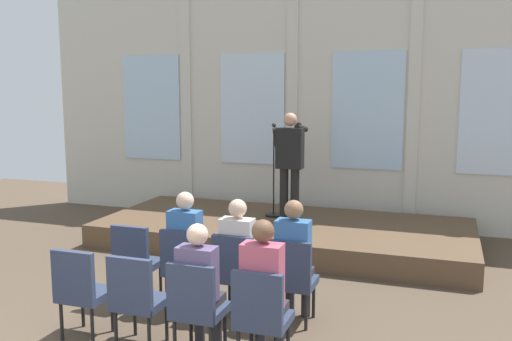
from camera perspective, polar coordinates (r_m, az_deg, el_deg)
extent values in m
cube|color=beige|center=(10.19, 5.43, 6.81)|extent=(10.67, 0.10, 4.38)
cube|color=silver|center=(11.33, -10.68, 6.36)|extent=(1.25, 0.04, 2.05)
cube|color=beige|center=(10.97, -7.14, 6.90)|extent=(0.20, 0.08, 4.38)
cube|color=silver|center=(10.44, -0.39, 6.33)|extent=(1.25, 0.04, 2.05)
cube|color=beige|center=(10.21, 3.75, 6.83)|extent=(0.20, 0.08, 4.38)
cube|color=silver|center=(9.93, 11.36, 6.04)|extent=(1.25, 0.04, 2.05)
cube|color=beige|center=(9.86, 15.88, 6.46)|extent=(0.20, 0.08, 4.38)
cube|color=silver|center=(9.87, 23.78, 5.47)|extent=(1.25, 0.04, 2.05)
cube|color=brown|center=(8.98, 2.87, -6.39)|extent=(5.84, 2.52, 0.36)
cylinder|color=black|center=(8.92, 2.90, -2.47)|extent=(0.14, 0.14, 0.86)
cylinder|color=black|center=(8.88, 4.01, -2.54)|extent=(0.14, 0.14, 0.86)
cube|color=black|center=(8.79, 3.50, 2.29)|extent=(0.42, 0.22, 0.64)
cube|color=navy|center=(8.89, 3.70, 2.86)|extent=(0.06, 0.01, 0.38)
sphere|color=tan|center=(8.76, 3.54, 5.26)|extent=(0.21, 0.21, 0.21)
cylinder|color=black|center=(8.92, 2.16, 3.04)|extent=(0.09, 0.28, 0.45)
cylinder|color=black|center=(8.85, 4.68, 4.36)|extent=(0.15, 0.36, 0.15)
cylinder|color=black|center=(8.98, 4.57, 4.51)|extent=(0.11, 0.34, 0.15)
sphere|color=tan|center=(9.26, 4.37, 4.80)|extent=(0.10, 0.10, 0.10)
cylinder|color=black|center=(9.31, 1.81, -4.60)|extent=(0.28, 0.28, 0.03)
cylinder|color=black|center=(9.17, 1.83, -0.09)|extent=(0.02, 0.02, 1.45)
sphere|color=#262626|center=(9.08, 1.85, 4.68)|extent=(0.07, 0.07, 0.07)
cylinder|color=black|center=(6.88, -9.78, -11.08)|extent=(0.04, 0.04, 0.40)
cylinder|color=black|center=(7.05, -12.39, -10.66)|extent=(0.04, 0.04, 0.40)
cylinder|color=black|center=(6.60, -11.23, -11.98)|extent=(0.04, 0.04, 0.40)
cylinder|color=black|center=(6.78, -13.91, -11.50)|extent=(0.04, 0.04, 0.40)
cube|color=#2D3851|center=(6.75, -11.89, -9.38)|extent=(0.46, 0.44, 0.08)
cube|color=#2D3851|center=(6.51, -12.83, -7.58)|extent=(0.46, 0.06, 0.46)
cylinder|color=black|center=(6.61, -4.91, -11.80)|extent=(0.04, 0.04, 0.40)
cylinder|color=black|center=(6.76, -7.76, -11.39)|extent=(0.04, 0.04, 0.40)
cylinder|color=black|center=(6.32, -6.20, -12.80)|extent=(0.04, 0.04, 0.40)
cylinder|color=black|center=(6.48, -9.15, -12.33)|extent=(0.04, 0.04, 0.40)
cube|color=#2D3851|center=(6.46, -7.05, -10.08)|extent=(0.46, 0.44, 0.08)
cube|color=#2D3851|center=(6.21, -7.87, -8.23)|extent=(0.46, 0.06, 0.46)
cylinder|color=#2D2D33|center=(6.72, -7.03, -11.31)|extent=(0.10, 0.10, 0.44)
cylinder|color=#2D2D33|center=(6.65, -5.60, -11.51)|extent=(0.10, 0.10, 0.44)
cube|color=#2D2D33|center=(6.49, -6.82, -9.42)|extent=(0.34, 0.36, 0.12)
cube|color=#3366A5|center=(6.30, -7.32, -6.68)|extent=(0.36, 0.20, 0.58)
sphere|color=beige|center=(6.22, -7.30, -3.09)|extent=(0.20, 0.20, 0.20)
cylinder|color=black|center=(6.40, 0.34, -12.49)|extent=(0.04, 0.04, 0.40)
cylinder|color=black|center=(6.51, -2.73, -12.10)|extent=(0.04, 0.04, 0.40)
cylinder|color=black|center=(6.10, -0.72, -13.57)|extent=(0.04, 0.04, 0.40)
cylinder|color=black|center=(6.22, -3.92, -13.13)|extent=(0.04, 0.04, 0.40)
cube|color=#2D3851|center=(6.22, -1.77, -10.75)|extent=(0.46, 0.44, 0.08)
cube|color=#2D3851|center=(5.97, -2.44, -8.87)|extent=(0.46, 0.06, 0.46)
cylinder|color=#2D2D33|center=(6.48, -1.94, -12.00)|extent=(0.10, 0.10, 0.44)
cylinder|color=#2D2D33|center=(6.43, -0.41, -12.19)|extent=(0.10, 0.10, 0.44)
cube|color=#2D2D33|center=(6.25, -1.57, -10.06)|extent=(0.34, 0.36, 0.12)
cube|color=silver|center=(6.06, -1.96, -7.44)|extent=(0.36, 0.20, 0.54)
sphere|color=beige|center=(5.98, -1.90, -3.90)|extent=(0.20, 0.20, 0.20)
cylinder|color=black|center=(6.24, 5.94, -13.10)|extent=(0.04, 0.04, 0.40)
cylinder|color=black|center=(6.32, 2.68, -12.76)|extent=(0.04, 0.04, 0.40)
cylinder|color=black|center=(5.93, 5.16, -14.26)|extent=(0.04, 0.04, 0.40)
cylinder|color=black|center=(6.02, 1.74, -13.88)|extent=(0.04, 0.04, 0.40)
cube|color=#2D3851|center=(6.04, 3.90, -11.38)|extent=(0.46, 0.44, 0.08)
cube|color=#2D3851|center=(5.78, 3.43, -9.48)|extent=(0.46, 0.06, 0.46)
cylinder|color=#2D2D33|center=(6.30, 3.51, -12.64)|extent=(0.10, 0.10, 0.44)
cylinder|color=#2D2D33|center=(6.26, 5.14, -12.81)|extent=(0.10, 0.10, 0.44)
cube|color=#2D2D33|center=(6.07, 4.06, -10.66)|extent=(0.34, 0.36, 0.12)
cube|color=#3366A5|center=(5.87, 3.81, -7.82)|extent=(0.36, 0.20, 0.57)
sphere|color=#8C6647|center=(5.79, 3.90, -4.02)|extent=(0.20, 0.20, 0.20)
cylinder|color=black|center=(6.07, -14.55, -13.98)|extent=(0.04, 0.04, 0.40)
cylinder|color=black|center=(6.26, -17.37, -13.37)|extent=(0.04, 0.04, 0.40)
cylinder|color=black|center=(5.81, -16.46, -15.10)|extent=(0.04, 0.04, 0.40)
cylinder|color=black|center=(6.01, -19.35, -14.40)|extent=(0.04, 0.04, 0.40)
cube|color=#2D3851|center=(5.95, -17.04, -12.07)|extent=(0.46, 0.44, 0.08)
cube|color=#2D3851|center=(5.72, -18.29, -10.11)|extent=(0.46, 0.06, 0.46)
cylinder|color=black|center=(5.76, -9.17, -15.04)|extent=(0.04, 0.04, 0.40)
cylinder|color=black|center=(5.93, -12.34, -14.43)|extent=(0.04, 0.04, 0.40)
cylinder|color=black|center=(5.49, -10.91, -16.32)|extent=(0.04, 0.04, 0.40)
cylinder|color=black|center=(5.67, -14.19, -15.62)|extent=(0.04, 0.04, 0.40)
cube|color=#2D3851|center=(5.62, -11.73, -13.10)|extent=(0.46, 0.44, 0.08)
cube|color=#2D3851|center=(5.37, -12.88, -11.09)|extent=(0.46, 0.06, 0.46)
cylinder|color=black|center=(5.52, -3.20, -16.06)|extent=(0.04, 0.04, 0.40)
cylinder|color=black|center=(5.65, -6.71, -15.49)|extent=(0.04, 0.04, 0.40)
cylinder|color=black|center=(5.38, -8.35, -16.83)|extent=(0.04, 0.04, 0.40)
cube|color=#2D3851|center=(5.34, -5.78, -14.13)|extent=(0.46, 0.44, 0.08)
cube|color=#2D3851|center=(5.09, -6.74, -12.08)|extent=(0.46, 0.06, 0.46)
cylinder|color=#2D2D33|center=(5.62, -5.81, -15.41)|extent=(0.10, 0.10, 0.44)
cylinder|color=#2D2D33|center=(5.55, -4.05, -15.69)|extent=(0.10, 0.10, 0.44)
cube|color=#2D2D33|center=(5.37, -5.51, -13.31)|extent=(0.34, 0.36, 0.12)
cube|color=#594C72|center=(5.17, -6.07, -10.50)|extent=(0.36, 0.20, 0.51)
sphere|color=beige|center=(5.08, -6.04, -6.55)|extent=(0.20, 0.20, 0.20)
cylinder|color=black|center=(5.33, 3.32, -16.98)|extent=(0.04, 0.04, 0.40)
cylinder|color=black|center=(5.43, -0.49, -16.47)|extent=(0.04, 0.04, 0.40)
cube|color=#2D3851|center=(5.13, 0.81, -15.08)|extent=(0.46, 0.44, 0.08)
cube|color=#2D3851|center=(4.86, 0.09, -13.02)|extent=(0.46, 0.06, 0.46)
cylinder|color=#2D2D33|center=(5.40, 0.48, -16.37)|extent=(0.10, 0.10, 0.44)
cylinder|color=#2D2D33|center=(5.35, 2.39, -16.62)|extent=(0.10, 0.10, 0.44)
cube|color=#2D2D33|center=(5.16, 1.03, -14.22)|extent=(0.34, 0.36, 0.12)
cube|color=#B24C66|center=(4.93, 0.63, -10.86)|extent=(0.36, 0.20, 0.59)
sphere|color=brown|center=(4.83, 0.72, -6.22)|extent=(0.20, 0.20, 0.20)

